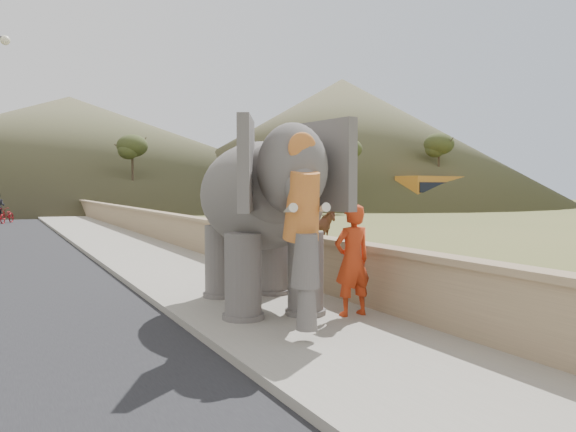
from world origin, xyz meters
The scene contains 12 objects.
ground centered at (0.00, 0.00, 0.00)m, with size 160.00×160.00×0.00m, color olive.
walkway centered at (0.00, 10.00, 0.07)m, with size 3.00×120.00×0.15m, color #9E9687.
parapet centered at (1.65, 10.00, 0.55)m, with size 0.30×120.00×1.10m, color tan.
cow centered at (6.80, 8.90, 0.64)m, with size 0.69×1.52×1.28m, color brown.
distant_car centered at (16.74, 36.45, 0.72)m, with size 1.70×4.23×1.44m, color #AFAFB6.
bus_white centered at (25.94, 35.01, 1.55)m, with size 2.50×11.00×3.10m, color silver.
bus_orange centered at (33.20, 30.37, 1.55)m, with size 2.50×11.00×3.10m, color #BF7521.
hill_right centered at (36.00, 52.00, 8.00)m, with size 56.00×56.00×16.00m, color brown.
hill_far centered at (5.00, 70.00, 7.00)m, with size 80.00×80.00×14.00m, color brown.
elephant_and_man centered at (0.02, -0.78, 1.61)m, with size 2.68×4.33×2.93m.
motorcyclist centered at (-3.56, 27.30, 0.71)m, with size 1.56×1.91×1.84m.
trees centered at (-0.93, 28.88, 4.06)m, with size 47.91×42.43×9.46m.
Camera 1 is at (-3.98, -9.41, 2.18)m, focal length 35.00 mm.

